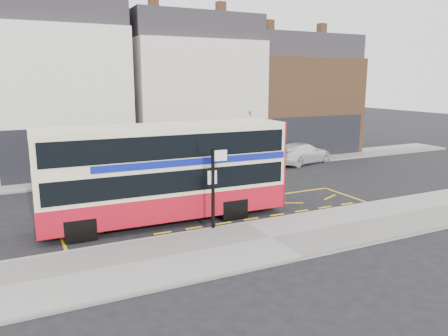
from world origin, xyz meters
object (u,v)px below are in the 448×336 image
bus_stop_post (214,181)px  car_white (302,153)px  double_decker_bus (166,171)px  street_tree_right (246,117)px  car_grey (127,173)px

bus_stop_post → car_white: bus_stop_post is taller
double_decker_bus → car_white: size_ratio=2.04×
bus_stop_post → street_tree_right: size_ratio=0.67×
double_decker_bus → bus_stop_post: bearing=-56.7°
double_decker_bus → street_tree_right: street_tree_right is taller
street_tree_right → car_white: bearing=-29.5°
double_decker_bus → car_white: double_decker_bus is taller
bus_stop_post → car_white: bearing=44.4°
street_tree_right → double_decker_bus: bearing=-132.9°
bus_stop_post → street_tree_right: (8.10, 12.14, 1.20)m
bus_stop_post → car_white: (11.58, 10.18, -1.33)m
car_grey → street_tree_right: 9.95m
double_decker_bus → bus_stop_post: 2.41m
car_white → double_decker_bus: bearing=107.7°
car_white → street_tree_right: bearing=45.9°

